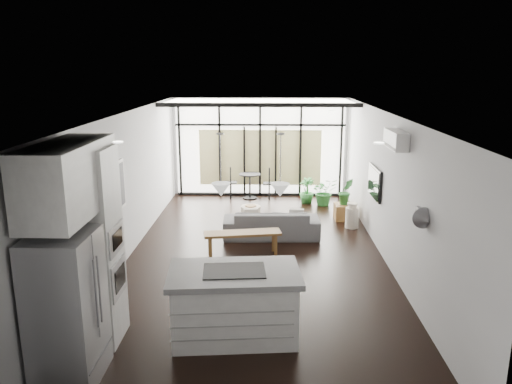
{
  "coord_description": "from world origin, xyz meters",
  "views": [
    {
      "loc": [
        0.24,
        -9.18,
        3.63
      ],
      "look_at": [
        0.0,
        0.3,
        1.25
      ],
      "focal_mm": 35.0,
      "sensor_mm": 36.0,
      "label": 1
    }
  ],
  "objects_px": {
    "fridge": "(67,309)",
    "milk_can": "(352,215)",
    "console_bench": "(243,244)",
    "tv": "(375,182)",
    "pouf": "(251,214)",
    "sofa": "(271,219)",
    "island": "(235,304)"
  },
  "relations": [
    {
      "from": "fridge",
      "to": "milk_can",
      "type": "bearing_deg",
      "value": 53.96
    },
    {
      "from": "console_bench",
      "to": "milk_can",
      "type": "relative_size",
      "value": 2.53
    },
    {
      "from": "pouf",
      "to": "sofa",
      "type": "bearing_deg",
      "value": -66.04
    },
    {
      "from": "console_bench",
      "to": "tv",
      "type": "height_order",
      "value": "tv"
    },
    {
      "from": "console_bench",
      "to": "milk_can",
      "type": "distance_m",
      "value": 3.05
    },
    {
      "from": "console_bench",
      "to": "sofa",
      "type": "bearing_deg",
      "value": 53.79
    },
    {
      "from": "fridge",
      "to": "milk_can",
      "type": "xyz_separation_m",
      "value": [
        4.28,
        5.88,
        -0.61
      ]
    },
    {
      "from": "sofa",
      "to": "console_bench",
      "type": "xyz_separation_m",
      "value": [
        -0.57,
        -1.13,
        -0.17
      ]
    },
    {
      "from": "tv",
      "to": "island",
      "type": "bearing_deg",
      "value": -124.03
    },
    {
      "from": "console_bench",
      "to": "pouf",
      "type": "height_order",
      "value": "console_bench"
    },
    {
      "from": "milk_can",
      "to": "tv",
      "type": "relative_size",
      "value": 0.54
    },
    {
      "from": "island",
      "to": "pouf",
      "type": "distance_m",
      "value": 5.31
    },
    {
      "from": "milk_can",
      "to": "tv",
      "type": "distance_m",
      "value": 1.39
    },
    {
      "from": "island",
      "to": "pouf",
      "type": "relative_size",
      "value": 3.71
    },
    {
      "from": "pouf",
      "to": "milk_can",
      "type": "distance_m",
      "value": 2.4
    },
    {
      "from": "pouf",
      "to": "tv",
      "type": "height_order",
      "value": "tv"
    },
    {
      "from": "sofa",
      "to": "pouf",
      "type": "xyz_separation_m",
      "value": [
        -0.49,
        1.11,
        -0.22
      ]
    },
    {
      "from": "pouf",
      "to": "milk_can",
      "type": "xyz_separation_m",
      "value": [
        2.36,
        -0.42,
        0.11
      ]
    },
    {
      "from": "fridge",
      "to": "sofa",
      "type": "distance_m",
      "value": 5.75
    },
    {
      "from": "island",
      "to": "sofa",
      "type": "xyz_separation_m",
      "value": [
        0.52,
        4.2,
        -0.08
      ]
    },
    {
      "from": "pouf",
      "to": "fridge",
      "type": "bearing_deg",
      "value": -106.89
    },
    {
      "from": "island",
      "to": "milk_can",
      "type": "bearing_deg",
      "value": 58.83
    },
    {
      "from": "fridge",
      "to": "console_bench",
      "type": "height_order",
      "value": "fridge"
    },
    {
      "from": "milk_can",
      "to": "sofa",
      "type": "bearing_deg",
      "value": -159.91
    },
    {
      "from": "island",
      "to": "sofa",
      "type": "height_order",
      "value": "island"
    },
    {
      "from": "fridge",
      "to": "console_bench",
      "type": "xyz_separation_m",
      "value": [
        1.83,
        4.06,
        -0.66
      ]
    },
    {
      "from": "sofa",
      "to": "console_bench",
      "type": "height_order",
      "value": "sofa"
    },
    {
      "from": "tv",
      "to": "console_bench",
      "type": "bearing_deg",
      "value": -161.88
    },
    {
      "from": "island",
      "to": "sofa",
      "type": "bearing_deg",
      "value": 77.87
    },
    {
      "from": "fridge",
      "to": "milk_can",
      "type": "distance_m",
      "value": 7.3
    },
    {
      "from": "fridge",
      "to": "pouf",
      "type": "relative_size",
      "value": 3.79
    },
    {
      "from": "console_bench",
      "to": "milk_can",
      "type": "xyz_separation_m",
      "value": [
        2.44,
        1.82,
        0.06
      ]
    }
  ]
}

